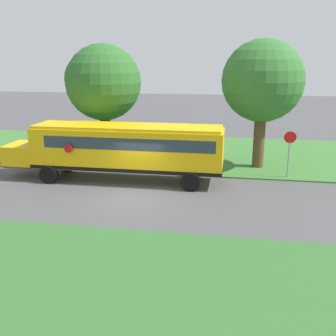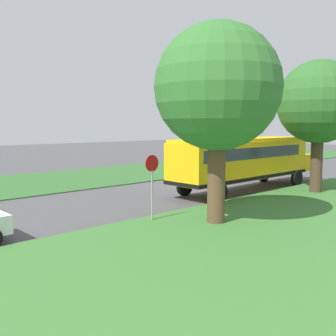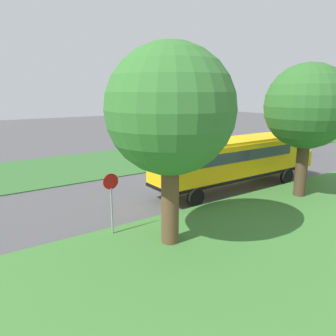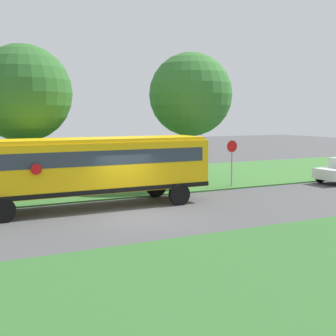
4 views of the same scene
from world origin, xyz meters
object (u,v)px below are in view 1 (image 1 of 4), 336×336
Objects in this scene: oak_tree_beside_bus at (101,82)px; stop_sign at (289,149)px; oak_tree_roadside_mid at (262,83)px; school_bus at (123,147)px.

oak_tree_beside_bus is 12.08m from stop_sign.
stop_sign is at bearing 83.55° from oak_tree_beside_bus.
school_bus is at bearing -62.71° from oak_tree_roadside_mid.
stop_sign is (1.30, 11.48, -3.52)m from oak_tree_beside_bus.
school_bus is 5.22m from oak_tree_beside_bus.
stop_sign is (1.91, 1.60, -3.56)m from oak_tree_roadside_mid.
oak_tree_beside_bus is 2.78× the size of stop_sign.
oak_tree_roadside_mid is 2.87× the size of stop_sign.
oak_tree_roadside_mid reaches higher than school_bus.
stop_sign is at bearing 102.34° from school_bus.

